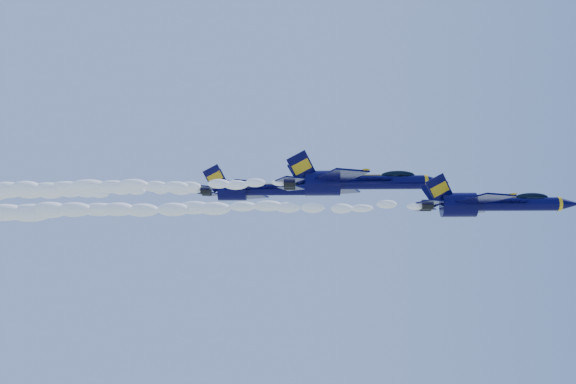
{
  "coord_description": "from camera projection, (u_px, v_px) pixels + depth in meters",
  "views": [
    {
      "loc": [
        0.67,
        -72.28,
        140.01
      ],
      "look_at": [
        -1.4,
        -2.46,
        152.12
      ],
      "focal_mm": 40.0,
      "sensor_mm": 36.0,
      "label": 1
    }
  ],
  "objects": [
    {
      "name": "jet_lead",
      "position": [
        490.0,
        204.0,
        61.26
      ],
      "size": [
        15.26,
        12.52,
        5.67
      ],
      "color": "black"
    },
    {
      "name": "smoke_trail_jet_lead",
      "position": [
        177.0,
        210.0,
        62.06
      ],
      "size": [
        47.18,
        1.94,
        1.75
      ],
      "primitive_type": "ellipsoid",
      "color": "white"
    },
    {
      "name": "jet_second",
      "position": [
        355.0,
        182.0,
        70.33
      ],
      "size": [
        18.11,
        14.85,
        6.73
      ],
      "color": "black"
    },
    {
      "name": "smoke_trail_jet_second",
      "position": [
        73.0,
        188.0,
        71.17
      ],
      "size": [
        47.18,
        2.31,
        2.08
      ],
      "primitive_type": "ellipsoid",
      "color": "white"
    },
    {
      "name": "jet_third",
      "position": [
        259.0,
        189.0,
        80.44
      ],
      "size": [
        16.61,
        13.63,
        6.17
      ],
      "color": "black"
    },
    {
      "name": "smoke_trail_jet_third",
      "position": [
        17.0,
        194.0,
        81.26
      ],
      "size": [
        47.18,
        2.12,
        1.9
      ],
      "primitive_type": "ellipsoid",
      "color": "white"
    }
  ]
}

